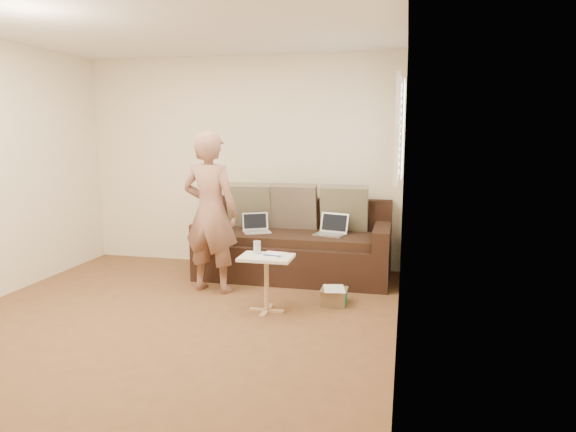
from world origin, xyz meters
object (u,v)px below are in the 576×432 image
object	(u,v)px
laptop_white	(257,232)
striped_box	(334,296)
sofa	(294,241)
drinking_glass	(257,247)
laptop_silver	(330,235)
person	(210,212)
side_table	(267,284)

from	to	relation	value
laptop_white	striped_box	world-z (taller)	laptop_white
sofa	drinking_glass	world-z (taller)	sofa
laptop_white	striped_box	xyz separation A→B (m)	(1.03, -0.82, -0.44)
drinking_glass	striped_box	distance (m)	0.91
laptop_silver	laptop_white	world-z (taller)	laptop_silver
laptop_silver	laptop_white	distance (m)	0.86
striped_box	drinking_glass	bearing A→B (deg)	-159.49
drinking_glass	striped_box	size ratio (longest dim) A/B	0.47
person	drinking_glass	size ratio (longest dim) A/B	14.12
striped_box	sofa	bearing A→B (deg)	123.98
person	drinking_glass	xyz separation A→B (m)	(0.63, -0.42, -0.25)
laptop_white	drinking_glass	xyz separation A→B (m)	(0.32, -1.08, 0.08)
laptop_white	person	size ratio (longest dim) A/B	0.18
laptop_white	side_table	bearing A→B (deg)	-97.45
sofa	laptop_silver	bearing A→B (deg)	-5.66
person	side_table	distance (m)	1.06
side_table	sofa	bearing A→B (deg)	90.04
laptop_silver	drinking_glass	world-z (taller)	drinking_glass
sofa	person	world-z (taller)	person
sofa	striped_box	size ratio (longest dim) A/B	8.60
person	striped_box	bearing A→B (deg)	-179.11
laptop_white	drinking_glass	world-z (taller)	drinking_glass
sofa	side_table	distance (m)	1.23
person	side_table	xyz separation A→B (m)	(0.74, -0.50, -0.58)
sofa	laptop_silver	world-z (taller)	sofa
side_table	person	bearing A→B (deg)	145.96
person	side_table	world-z (taller)	person
sofa	side_table	xyz separation A→B (m)	(0.00, -1.22, -0.16)
drinking_glass	laptop_silver	bearing A→B (deg)	64.11
person	laptop_white	bearing A→B (deg)	-107.53
sofa	side_table	world-z (taller)	sofa
side_table	drinking_glass	world-z (taller)	drinking_glass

